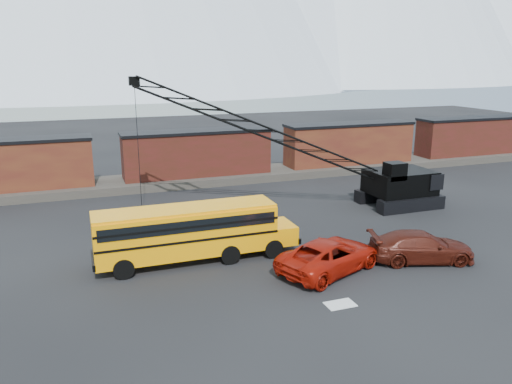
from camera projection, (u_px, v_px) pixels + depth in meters
The scene contains 11 objects.
ground at pixel (295, 273), 26.76m from camera, with size 160.00×160.00×0.00m, color black.
gravel_berm at pixel (198, 178), 46.65m from camera, with size 120.00×5.00×0.70m, color #4B443D.
boxcar_west_near at pixel (6, 165), 40.74m from camera, with size 13.70×3.10×4.17m.
boxcar_mid at pixel (197, 153), 46.04m from camera, with size 13.70×3.10×4.17m.
boxcar_east_near at pixel (349, 143), 51.33m from camera, with size 13.70×3.10×4.17m.
boxcar_east_far at pixel (472, 136), 56.63m from camera, with size 13.70×3.10×4.17m.
snow_patch at pixel (340, 304), 23.29m from camera, with size 1.40×0.90×0.02m, color silver.
school_bus at pixel (192, 231), 27.93m from camera, with size 11.65×2.65×3.19m.
red_pickup at pixel (330, 255), 26.82m from camera, with size 2.92×6.33×1.76m, color #A31407.
maroon_suv at pixel (421, 247), 28.17m from camera, with size 2.39×5.87×1.70m, color #42130B.
crawler_crane at pixel (275, 136), 35.92m from camera, with size 22.70×5.67×10.22m.
Camera 1 is at (-10.45, -22.54, 11.04)m, focal length 35.00 mm.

